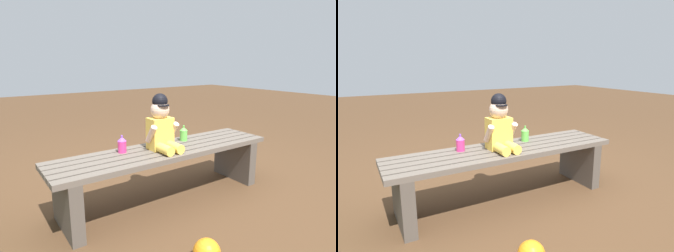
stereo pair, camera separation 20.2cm
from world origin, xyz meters
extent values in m
plane|color=#4C331E|center=(0.00, 0.00, 0.00)|extent=(16.00, 16.00, 0.00)
cube|color=#60564C|center=(0.00, -0.17, 0.39)|extent=(1.71, 0.07, 0.04)
cube|color=#60564C|center=(0.00, -0.09, 0.39)|extent=(1.71, 0.07, 0.04)
cube|color=#60564C|center=(0.00, 0.00, 0.39)|extent=(1.71, 0.07, 0.04)
cube|color=#60564C|center=(0.00, 0.09, 0.39)|extent=(1.71, 0.07, 0.04)
cube|color=#60564C|center=(0.00, 0.17, 0.39)|extent=(1.71, 0.07, 0.04)
cube|color=#524941|center=(-0.74, 0.00, 0.18)|extent=(0.08, 0.42, 0.37)
cube|color=#524941|center=(0.74, 0.00, 0.18)|extent=(0.08, 0.42, 0.37)
cube|color=#F2C64C|center=(-0.04, 0.02, 0.52)|extent=(0.17, 0.12, 0.23)
sphere|color=beige|center=(-0.04, 0.02, 0.69)|extent=(0.14, 0.14, 0.14)
cylinder|color=black|center=(-0.04, -0.02, 0.73)|extent=(0.09, 0.09, 0.01)
sphere|color=black|center=(-0.04, 0.02, 0.75)|extent=(0.11, 0.11, 0.11)
cylinder|color=#FED050|center=(-0.09, -0.10, 0.44)|extent=(0.07, 0.16, 0.07)
cylinder|color=#FED050|center=(0.00, -0.10, 0.44)|extent=(0.07, 0.16, 0.07)
cylinder|color=beige|center=(-0.13, -0.01, 0.53)|extent=(0.04, 0.12, 0.14)
cylinder|color=beige|center=(0.05, -0.01, 0.53)|extent=(0.04, 0.12, 0.14)
cylinder|color=#E5337F|center=(-0.31, 0.10, 0.45)|extent=(0.06, 0.06, 0.08)
cone|color=#8C4CCC|center=(-0.31, 0.10, 0.50)|extent=(0.06, 0.06, 0.03)
cylinder|color=#8C4CCC|center=(-0.31, 0.10, 0.52)|extent=(0.01, 0.01, 0.02)
cylinder|color=#66CC4C|center=(0.24, 0.10, 0.45)|extent=(0.06, 0.06, 0.08)
cone|color=#66CC4C|center=(0.24, 0.10, 0.50)|extent=(0.06, 0.06, 0.03)
cylinder|color=#66CC4C|center=(0.24, 0.10, 0.52)|extent=(0.01, 0.01, 0.02)
camera|label=1|loc=(-1.15, -1.67, 1.03)|focal=30.84mm
camera|label=2|loc=(-0.98, -1.78, 1.03)|focal=30.84mm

